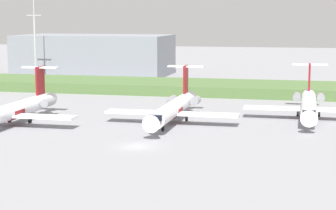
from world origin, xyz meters
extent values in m
plane|color=gray|center=(0.00, 30.00, 0.00)|extent=(500.00, 500.00, 0.00)
cube|color=#4C6B38|center=(0.00, 62.47, 1.19)|extent=(320.00, 20.00, 2.37)
cylinder|color=white|center=(-24.66, 11.63, 2.45)|extent=(2.70, 24.00, 2.70)
cone|color=white|center=(-24.66, 25.63, 2.45)|extent=(2.30, 4.00, 2.29)
cylinder|color=maroon|center=(-24.66, 11.63, 2.30)|extent=(2.76, 3.60, 2.76)
cube|color=white|center=(-18.76, 10.63, 1.84)|extent=(11.00, 3.20, 0.36)
cube|color=maroon|center=(-24.66, 22.63, 6.40)|extent=(0.36, 3.20, 5.20)
cube|color=white|center=(-24.66, 22.93, 8.80)|extent=(6.80, 1.80, 0.24)
cylinder|color=gray|center=(-26.91, 20.83, 2.65)|extent=(1.50, 3.40, 1.50)
cylinder|color=gray|center=(-22.41, 20.83, 2.65)|extent=(1.50, 3.40, 1.50)
cylinder|color=black|center=(-26.56, 14.03, 0.45)|extent=(0.35, 0.90, 0.90)
cylinder|color=black|center=(-22.76, 14.03, 0.45)|extent=(0.35, 0.90, 0.90)
cylinder|color=white|center=(0.99, 19.77, 2.45)|extent=(2.70, 24.00, 2.70)
cone|color=white|center=(0.99, 6.27, 2.45)|extent=(2.70, 3.00, 2.70)
cone|color=white|center=(0.99, 33.77, 2.45)|extent=(2.29, 4.00, 2.29)
cube|color=black|center=(0.99, 8.17, 2.92)|extent=(2.03, 1.80, 0.90)
cylinder|color=maroon|center=(0.99, 19.77, 2.30)|extent=(2.76, 3.60, 2.76)
cube|color=white|center=(-4.91, 18.77, 1.84)|extent=(11.00, 3.20, 0.36)
cube|color=white|center=(6.90, 18.77, 1.84)|extent=(11.00, 3.20, 0.36)
cube|color=maroon|center=(0.99, 30.77, 6.40)|extent=(0.36, 3.20, 5.20)
cube|color=white|center=(0.99, 31.07, 8.80)|extent=(6.80, 1.80, 0.24)
cylinder|color=gray|center=(-1.26, 28.97, 2.65)|extent=(1.50, 3.40, 1.50)
cylinder|color=gray|center=(3.24, 28.97, 2.65)|extent=(1.50, 3.40, 1.50)
cylinder|color=gray|center=(0.99, 12.33, 1.00)|extent=(0.20, 0.20, 0.65)
cylinder|color=black|center=(0.99, 12.33, 0.45)|extent=(0.30, 0.90, 0.90)
cylinder|color=black|center=(-0.91, 22.17, 0.45)|extent=(0.35, 0.90, 0.90)
cylinder|color=black|center=(2.89, 22.17, 0.45)|extent=(0.35, 0.90, 0.90)
cylinder|color=white|center=(23.61, 29.60, 2.45)|extent=(2.70, 24.00, 2.70)
cone|color=white|center=(23.61, 16.10, 2.45)|extent=(2.70, 3.00, 2.70)
cone|color=white|center=(23.61, 43.60, 2.45)|extent=(2.30, 4.00, 2.29)
cube|color=black|center=(23.61, 18.00, 2.92)|extent=(2.02, 1.80, 0.90)
cylinder|color=maroon|center=(23.61, 29.60, 2.30)|extent=(2.76, 3.60, 2.76)
cube|color=white|center=(17.71, 28.60, 1.84)|extent=(11.00, 3.20, 0.36)
cube|color=maroon|center=(23.61, 40.60, 6.40)|extent=(0.36, 3.20, 5.20)
cube|color=white|center=(23.61, 40.90, 8.80)|extent=(6.80, 1.80, 0.24)
cylinder|color=gray|center=(21.36, 38.80, 2.65)|extent=(1.50, 3.40, 1.50)
cylinder|color=gray|center=(25.86, 38.80, 2.65)|extent=(1.50, 3.40, 1.50)
cylinder|color=gray|center=(23.61, 22.16, 1.00)|extent=(0.20, 0.20, 0.65)
cylinder|color=black|center=(23.61, 22.16, 0.45)|extent=(0.30, 0.90, 0.90)
cylinder|color=black|center=(21.71, 32.00, 0.45)|extent=(0.35, 0.90, 0.90)
cylinder|color=black|center=(25.51, 32.00, 0.45)|extent=(0.35, 0.90, 0.90)
cylinder|color=#B2B2B7|center=(-50.86, 76.04, 8.99)|extent=(0.50, 0.50, 17.98)
cube|color=#B2B2B7|center=(-50.86, 76.04, 18.38)|extent=(4.40, 0.20, 0.20)
cube|color=gray|center=(-41.44, 98.34, 6.18)|extent=(46.36, 24.58, 12.35)
camera|label=1|loc=(22.86, -79.02, 18.07)|focal=64.23mm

